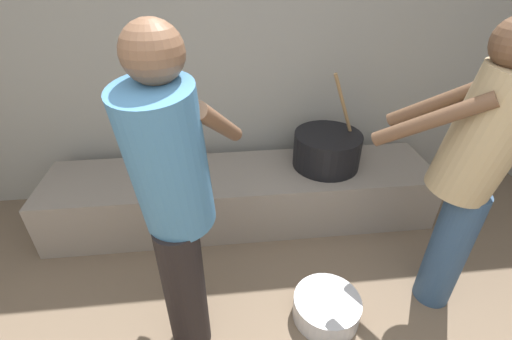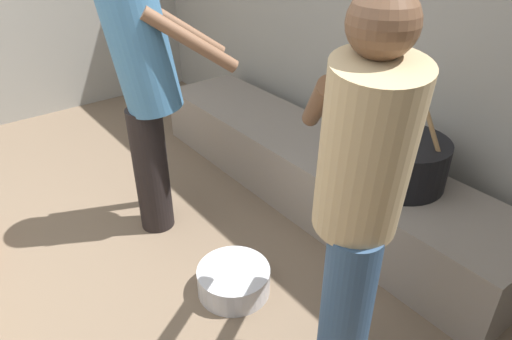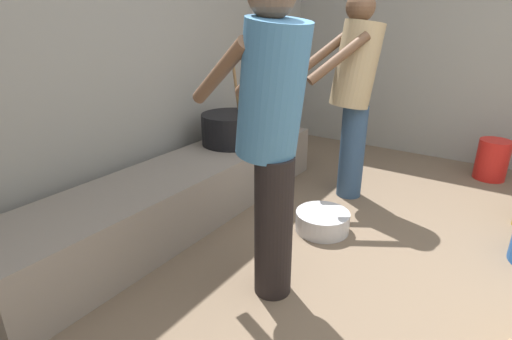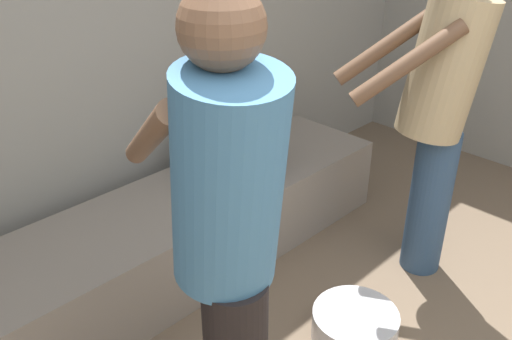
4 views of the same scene
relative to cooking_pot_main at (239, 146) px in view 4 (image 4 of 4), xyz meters
name	(u,v)px [view 4 (image 4 of 4)]	position (x,y,z in m)	size (l,w,h in m)	color
block_enclosure_rear	(66,24)	(-0.63, 0.49, 0.67)	(5.43, 0.20, 2.42)	gray
hearth_ledge	(151,250)	(-0.63, -0.03, -0.34)	(2.80, 0.60, 0.41)	slate
cooking_pot_main	(239,146)	(0.00, 0.00, 0.00)	(0.48, 0.48, 0.71)	black
cook_in_tan_shirt	(439,104)	(0.42, -0.87, 0.36)	(0.71, 0.66, 1.58)	navy
cook_in_blue_shirt	(229,235)	(-0.97, -0.98, 0.38)	(0.52, 0.73, 1.61)	black
metal_mixing_bowl	(355,326)	(-0.22, -0.96, -0.47)	(0.38, 0.38, 0.14)	#B7B7BC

